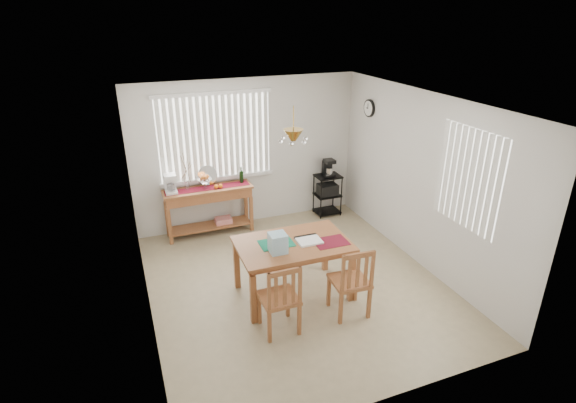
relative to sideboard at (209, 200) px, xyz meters
name	(u,v)px	position (x,y,z in m)	size (l,w,h in m)	color
ground	(295,284)	(0.78, -2.02, -0.64)	(4.00, 4.50, 0.01)	tan
room_shell	(296,172)	(0.78, -2.00, 1.06)	(4.20, 4.70, 2.70)	silver
sideboard	(209,200)	(0.00, 0.00, 0.00)	(1.50, 0.42, 0.84)	#9A5C34
sideboard_items	(192,182)	(-0.26, 0.02, 0.35)	(1.43, 0.35, 0.65)	maroon
wire_cart	(327,191)	(2.25, -0.02, -0.17)	(0.46, 0.37, 0.78)	black
cart_items	(328,168)	(2.25, -0.01, 0.29)	(0.18, 0.22, 0.32)	black
dining_table	(293,249)	(0.65, -2.22, 0.07)	(1.50, 0.98, 0.79)	#9A5C34
table_items	(286,242)	(0.50, -2.34, 0.26)	(1.13, 0.55, 0.25)	#157957
chair_left	(280,299)	(0.22, -2.90, -0.16)	(0.44, 0.44, 0.96)	#9A5C34
chair_right	(351,282)	(1.17, -2.91, -0.15)	(0.48, 0.48, 0.98)	#9A5C34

